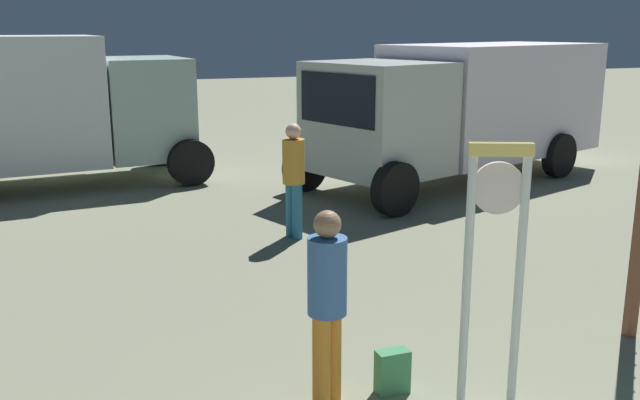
{
  "coord_description": "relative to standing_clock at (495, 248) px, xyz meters",
  "views": [
    {
      "loc": [
        -2.25,
        -1.54,
        3.03
      ],
      "look_at": [
        0.34,
        5.39,
        1.2
      ],
      "focal_mm": 39.67,
      "sensor_mm": 36.0,
      "label": 1
    }
  ],
  "objects": [
    {
      "name": "backpack",
      "position": [
        -0.64,
        0.45,
        -1.16
      ],
      "size": [
        0.28,
        0.19,
        0.38
      ],
      "color": "#428E57",
      "rests_on": "ground_plane"
    },
    {
      "name": "box_truck_far",
      "position": [
        -3.71,
        9.91,
        0.23
      ],
      "size": [
        6.35,
        3.03,
        2.85
      ],
      "color": "white",
      "rests_on": "ground_plane"
    },
    {
      "name": "box_truck_near",
      "position": [
        4.55,
        7.78,
        0.16
      ],
      "size": [
        7.24,
        4.58,
        2.67
      ],
      "color": "white",
      "rests_on": "ground_plane"
    },
    {
      "name": "person_near_clock",
      "position": [
        -1.22,
        0.47,
        -0.43
      ],
      "size": [
        0.32,
        0.32,
        1.65
      ],
      "color": "orange",
      "rests_on": "ground_plane"
    },
    {
      "name": "standing_clock",
      "position": [
        0.0,
        0.0,
        0.0
      ],
      "size": [
        0.48,
        0.27,
        2.18
      ],
      "color": "white",
      "rests_on": "ground_plane"
    },
    {
      "name": "person_distant",
      "position": [
        0.02,
        5.03,
        -0.4
      ],
      "size": [
        0.32,
        0.32,
        1.68
      ],
      "color": "teal",
      "rests_on": "ground_plane"
    }
  ]
}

